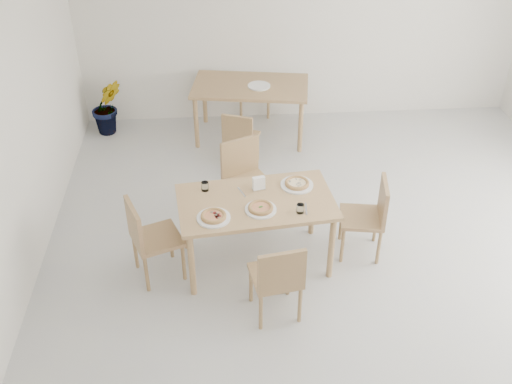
{
  "coord_description": "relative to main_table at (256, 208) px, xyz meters",
  "views": [
    {
      "loc": [
        -1.18,
        -4.22,
        4.01
      ],
      "look_at": [
        -0.85,
        0.33,
        0.85
      ],
      "focal_mm": 42.0,
      "sensor_mm": 36.0,
      "label": 1
    }
  ],
  "objects": [
    {
      "name": "fork_b",
      "position": [
        -0.13,
        0.14,
        0.09
      ],
      "size": [
        0.08,
        0.17,
        0.01
      ],
      "primitive_type": "cube",
      "rotation": [
        0.0,
        0.0,
        0.37
      ],
      "color": "silver",
      "rests_on": "main_table"
    },
    {
      "name": "main_table",
      "position": [
        0.0,
        0.0,
        0.0
      ],
      "size": [
        1.55,
        0.99,
        0.75
      ],
      "rotation": [
        0.0,
        0.0,
        0.11
      ],
      "color": "tan",
      "rests_on": "ground"
    },
    {
      "name": "chair_west",
      "position": [
        -1.02,
        -0.14,
        -0.16
      ],
      "size": [
        0.55,
        0.55,
        0.86
      ],
      "rotation": [
        0.0,
        0.0,
        1.95
      ],
      "color": "tan",
      "rests_on": "ground"
    },
    {
      "name": "potted_plant",
      "position": [
        -1.8,
        2.82,
        -0.28
      ],
      "size": [
        0.51,
        0.46,
        0.77
      ],
      "primitive_type": "imported",
      "rotation": [
        0.0,
        0.0,
        0.34
      ],
      "color": "#30671F",
      "rests_on": "ground"
    },
    {
      "name": "pizza_margherita",
      "position": [
        0.03,
        -0.16,
        0.12
      ],
      "size": [
        0.23,
        0.23,
        0.03
      ],
      "rotation": [
        0.0,
        0.0,
        0.01
      ],
      "color": "tan",
      "rests_on": "plate_margherita"
    },
    {
      "name": "tumbler_b",
      "position": [
        0.39,
        -0.22,
        0.13
      ],
      "size": [
        0.07,
        0.07,
        0.09
      ],
      "primitive_type": "cylinder",
      "color": "white",
      "rests_on": "main_table"
    },
    {
      "name": "chair_south",
      "position": [
        0.13,
        -0.77,
        -0.18
      ],
      "size": [
        0.48,
        0.48,
        0.84
      ],
      "rotation": [
        0.0,
        0.0,
        3.32
      ],
      "color": "tan",
      "rests_on": "ground"
    },
    {
      "name": "plate_pepperoni",
      "position": [
        -0.4,
        -0.25,
        0.09
      ],
      "size": [
        0.31,
        0.31,
        0.02
      ],
      "primitive_type": "cylinder",
      "color": "white",
      "rests_on": "main_table"
    },
    {
      "name": "napkin_holder",
      "position": [
        0.04,
        0.18,
        0.15
      ],
      "size": [
        0.14,
        0.09,
        0.14
      ],
      "rotation": [
        0.0,
        0.0,
        0.24
      ],
      "color": "silver",
      "rests_on": "main_table"
    },
    {
      "name": "fork_a",
      "position": [
        0.45,
        -0.17,
        0.09
      ],
      "size": [
        0.03,
        0.19,
        0.01
      ],
      "primitive_type": "cube",
      "rotation": [
        0.0,
        0.0,
        -0.08
      ],
      "color": "silver",
      "rests_on": "main_table"
    },
    {
      "name": "chair_back_n",
      "position": [
        0.23,
        3.36,
        -0.13
      ],
      "size": [
        0.49,
        0.49,
        0.92
      ],
      "rotation": [
        0.0,
        0.0,
        -0.09
      ],
      "color": "tan",
      "rests_on": "ground"
    },
    {
      "name": "chair_north",
      "position": [
        -0.06,
        0.82,
        -0.15
      ],
      "size": [
        0.58,
        0.58,
        0.89
      ],
      "rotation": [
        0.0,
        0.0,
        0.42
      ],
      "color": "tan",
      "rests_on": "ground"
    },
    {
      "name": "plate_margherita",
      "position": [
        0.03,
        -0.16,
        0.09
      ],
      "size": [
        0.29,
        0.29,
        0.02
      ],
      "primitive_type": "cylinder",
      "color": "white",
      "rests_on": "main_table"
    },
    {
      "name": "chair_back_s",
      "position": [
        -0.07,
        1.77,
        -0.22
      ],
      "size": [
        0.48,
        0.48,
        0.77
      ],
      "rotation": [
        0.0,
        0.0,
        2.8
      ],
      "color": "tan",
      "rests_on": "ground"
    },
    {
      "name": "plate_empty",
      "position": [
        0.22,
        2.51,
        0.09
      ],
      "size": [
        0.29,
        0.29,
        0.02
      ],
      "primitive_type": "cylinder",
      "color": "white",
      "rests_on": "second_table"
    },
    {
      "name": "pizza_mushroom",
      "position": [
        0.41,
        0.22,
        0.12
      ],
      "size": [
        0.29,
        0.29,
        0.03
      ],
      "rotation": [
        0.0,
        0.0,
        -0.26
      ],
      "color": "tan",
      "rests_on": "plate_mushroom"
    },
    {
      "name": "pizza_pepperoni",
      "position": [
        -0.4,
        -0.25,
        0.12
      ],
      "size": [
        0.3,
        0.3,
        0.03
      ],
      "rotation": [
        0.0,
        0.0,
        0.38
      ],
      "color": "tan",
      "rests_on": "plate_pepperoni"
    },
    {
      "name": "plate_mushroom",
      "position": [
        0.41,
        0.22,
        0.09
      ],
      "size": [
        0.32,
        0.32,
        0.02
      ],
      "primitive_type": "cylinder",
      "color": "white",
      "rests_on": "main_table"
    },
    {
      "name": "tumbler_a",
      "position": [
        -0.48,
        0.2,
        0.13
      ],
      "size": [
        0.07,
        0.07,
        0.09
      ],
      "primitive_type": "cylinder",
      "color": "white",
      "rests_on": "main_table"
    },
    {
      "name": "second_table",
      "position": [
        0.11,
        2.57,
        0.0
      ],
      "size": [
        1.59,
        1.06,
        0.75
      ],
      "rotation": [
        0.0,
        0.0,
        -0.15
      ],
      "color": "tan",
      "rests_on": "ground"
    },
    {
      "name": "chair_east",
      "position": [
        1.14,
        0.07,
        -0.18
      ],
      "size": [
        0.47,
        0.47,
        0.84
      ],
      "rotation": [
        0.0,
        0.0,
        -1.72
      ],
      "color": "tan",
      "rests_on": "ground"
    }
  ]
}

